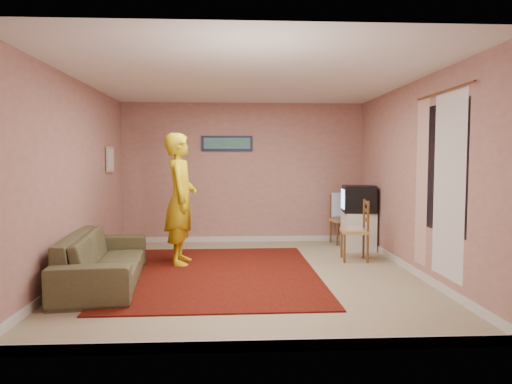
{
  "coord_description": "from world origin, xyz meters",
  "views": [
    {
      "loc": [
        -0.2,
        -6.05,
        1.54
      ],
      "look_at": [
        0.14,
        0.6,
        1.07
      ],
      "focal_mm": 32.0,
      "sensor_mm": 36.0,
      "label": 1
    }
  ],
  "objects": [
    {
      "name": "ground",
      "position": [
        0.0,
        0.0,
        0.0
      ],
      "size": [
        5.0,
        5.0,
        0.0
      ],
      "primitive_type": "plane",
      "color": "gray",
      "rests_on": "ground"
    },
    {
      "name": "wall_back",
      "position": [
        0.0,
        2.5,
        1.3
      ],
      "size": [
        4.5,
        0.02,
        2.6
      ],
      "primitive_type": "cube",
      "color": "tan",
      "rests_on": "ground"
    },
    {
      "name": "wall_front",
      "position": [
        0.0,
        -2.5,
        1.3
      ],
      "size": [
        4.5,
        0.02,
        2.6
      ],
      "primitive_type": "cube",
      "color": "tan",
      "rests_on": "ground"
    },
    {
      "name": "wall_left",
      "position": [
        -2.25,
        0.0,
        1.3
      ],
      "size": [
        0.02,
        5.0,
        2.6
      ],
      "primitive_type": "cube",
      "color": "tan",
      "rests_on": "ground"
    },
    {
      "name": "wall_right",
      "position": [
        2.25,
        0.0,
        1.3
      ],
      "size": [
        0.02,
        5.0,
        2.6
      ],
      "primitive_type": "cube",
      "color": "tan",
      "rests_on": "ground"
    },
    {
      "name": "ceiling",
      "position": [
        0.0,
        0.0,
        2.6
      ],
      "size": [
        4.5,
        5.0,
        0.02
      ],
      "primitive_type": "cube",
      "color": "white",
      "rests_on": "wall_back"
    },
    {
      "name": "baseboard_back",
      "position": [
        0.0,
        2.49,
        0.05
      ],
      "size": [
        4.5,
        0.02,
        0.1
      ],
      "primitive_type": "cube",
      "color": "silver",
      "rests_on": "ground"
    },
    {
      "name": "baseboard_front",
      "position": [
        0.0,
        -2.49,
        0.05
      ],
      "size": [
        4.5,
        0.02,
        0.1
      ],
      "primitive_type": "cube",
      "color": "silver",
      "rests_on": "ground"
    },
    {
      "name": "baseboard_left",
      "position": [
        -2.24,
        0.0,
        0.05
      ],
      "size": [
        0.02,
        5.0,
        0.1
      ],
      "primitive_type": "cube",
      "color": "silver",
      "rests_on": "ground"
    },
    {
      "name": "baseboard_right",
      "position": [
        2.24,
        0.0,
        0.05
      ],
      "size": [
        0.02,
        5.0,
        0.1
      ],
      "primitive_type": "cube",
      "color": "silver",
      "rests_on": "ground"
    },
    {
      "name": "window",
      "position": [
        2.24,
        -0.9,
        1.45
      ],
      "size": [
        0.01,
        1.1,
        1.5
      ],
      "primitive_type": "cube",
      "color": "black",
      "rests_on": "wall_right"
    },
    {
      "name": "curtain_sheer",
      "position": [
        2.23,
        -1.05,
        1.25
      ],
      "size": [
        0.01,
        0.75,
        2.1
      ],
      "primitive_type": "cube",
      "color": "silver",
      "rests_on": "wall_right"
    },
    {
      "name": "curtain_floral",
      "position": [
        2.21,
        -0.35,
        1.25
      ],
      "size": [
        0.01,
        0.35,
        2.1
      ],
      "primitive_type": "cube",
      "color": "silver",
      "rests_on": "wall_right"
    },
    {
      "name": "curtain_rod",
      "position": [
        2.2,
        -0.9,
        2.32
      ],
      "size": [
        0.02,
        1.4,
        0.02
      ],
      "primitive_type": "cylinder",
      "rotation": [
        1.57,
        0.0,
        0.0
      ],
      "color": "brown",
      "rests_on": "wall_right"
    },
    {
      "name": "picture_back",
      "position": [
        -0.3,
        2.47,
        1.85
      ],
      "size": [
        0.95,
        0.04,
        0.28
      ],
      "color": "#141A37",
      "rests_on": "wall_back"
    },
    {
      "name": "picture_left",
      "position": [
        -2.22,
        1.6,
        1.55
      ],
      "size": [
        0.04,
        0.38,
        0.42
      ],
      "color": "#C6AE88",
      "rests_on": "wall_left"
    },
    {
      "name": "area_rug",
      "position": [
        -0.4,
        0.06,
        0.01
      ],
      "size": [
        2.7,
        3.36,
        0.02
      ],
      "primitive_type": "cube",
      "rotation": [
        0.0,
        0.0,
        0.01
      ],
      "color": "black",
      "rests_on": "ground"
    },
    {
      "name": "tv_cabinet",
      "position": [
        1.95,
        1.59,
        0.32
      ],
      "size": [
        0.51,
        0.46,
        0.65
      ],
      "primitive_type": "cube",
      "color": "white",
      "rests_on": "ground"
    },
    {
      "name": "crt_tv",
      "position": [
        1.94,
        1.59,
        0.88
      ],
      "size": [
        0.59,
        0.54,
        0.46
      ],
      "rotation": [
        0.0,
        0.0,
        -0.12
      ],
      "color": "black",
      "rests_on": "tv_cabinet"
    },
    {
      "name": "chair_a",
      "position": [
        1.83,
        2.2,
        0.54
      ],
      "size": [
        0.46,
        0.45,
        0.48
      ],
      "rotation": [
        0.0,
        0.0,
        0.17
      ],
      "color": "tan",
      "rests_on": "ground"
    },
    {
      "name": "dvd_player",
      "position": [
        1.83,
        2.2,
        0.49
      ],
      "size": [
        0.38,
        0.27,
        0.07
      ],
      "primitive_type": "cube",
      "rotation": [
        0.0,
        0.0,
        -0.01
      ],
      "color": "#A8A9AD",
      "rests_on": "chair_a"
    },
    {
      "name": "blue_throw",
      "position": [
        1.83,
        2.2,
        0.72
      ],
      "size": [
        0.42,
        0.05,
        0.44
      ],
      "primitive_type": "cube",
      "color": "#93BDF0",
      "rests_on": "chair_a"
    },
    {
      "name": "chair_b",
      "position": [
        1.67,
        0.79,
        0.57
      ],
      "size": [
        0.45,
        0.47,
        0.51
      ],
      "rotation": [
        0.0,
        0.0,
        -1.69
      ],
      "color": "tan",
      "rests_on": "ground"
    },
    {
      "name": "game_console",
      "position": [
        1.67,
        0.79,
        0.5
      ],
      "size": [
        0.23,
        0.17,
        0.05
      ],
      "primitive_type": "cube",
      "rotation": [
        0.0,
        0.0,
        -0.05
      ],
      "color": "silver",
      "rests_on": "chair_b"
    },
    {
      "name": "sofa",
      "position": [
        -1.8,
        -0.37,
        0.32
      ],
      "size": [
        1.08,
        2.25,
        0.63
      ],
      "primitive_type": "imported",
      "rotation": [
        0.0,
        0.0,
        1.68
      ],
      "color": "#4E4B2F",
      "rests_on": "ground"
    },
    {
      "name": "person",
      "position": [
        -0.96,
        0.68,
        0.97
      ],
      "size": [
        0.47,
        0.71,
        1.93
      ],
      "primitive_type": "imported",
      "rotation": [
        0.0,
        0.0,
        1.58
      ],
      "color": "gold",
      "rests_on": "ground"
    }
  ]
}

